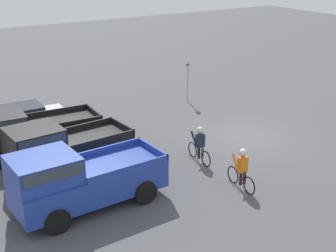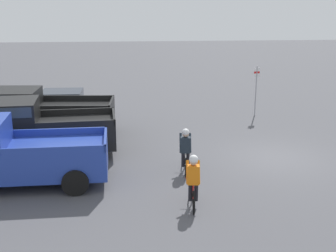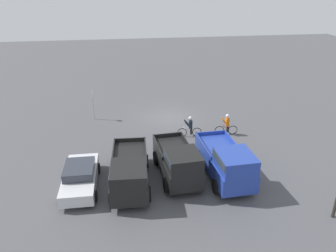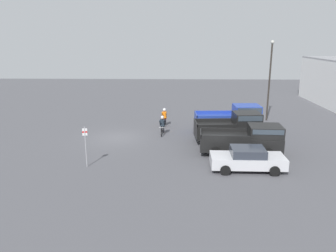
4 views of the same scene
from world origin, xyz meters
name	(u,v)px [view 1 (image 1 of 4)]	position (x,y,z in m)	size (l,w,h in m)	color
ground_plane	(247,136)	(0.00, 0.00, 0.00)	(80.00, 80.00, 0.00)	#4C4C51
pickup_truck_0	(77,179)	(-1.98, 9.66, 1.21)	(2.45, 5.52, 2.35)	#233D9E
pickup_truck_1	(61,149)	(0.81, 9.21, 1.20)	(2.46, 5.09, 2.32)	black
pickup_truck_2	(28,131)	(3.66, 9.69, 1.10)	(2.45, 5.59, 2.10)	black
sedan_0	(22,119)	(6.44, 9.21, 0.71)	(2.02, 4.48, 1.41)	silver
cyclist_0	(200,144)	(-1.06, 3.69, 0.83)	(1.82, 0.48, 1.64)	black
cyclist_1	(242,168)	(-3.89, 3.75, 0.87)	(1.76, 0.48, 1.69)	black
fire_lane_sign	(188,76)	(6.24, -0.72, 1.56)	(0.08, 0.30, 2.60)	#9E9EA3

